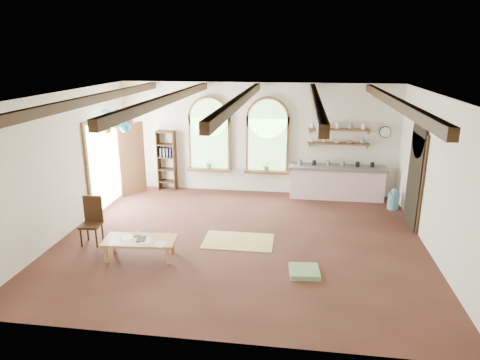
% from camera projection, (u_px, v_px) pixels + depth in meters
% --- Properties ---
extents(floor, '(8.00, 8.00, 0.00)m').
position_uv_depth(floor, '(241.00, 240.00, 9.55)').
color(floor, '#4F2A20').
rests_on(floor, ground).
extents(ceiling_beams, '(6.20, 6.80, 0.18)m').
position_uv_depth(ceiling_beams, '(241.00, 100.00, 8.65)').
color(ceiling_beams, '#31230F').
rests_on(ceiling_beams, ceiling).
extents(window_left, '(1.30, 0.28, 2.20)m').
position_uv_depth(window_left, '(210.00, 137.00, 12.51)').
color(window_left, brown).
rests_on(window_left, floor).
extents(window_right, '(1.30, 0.28, 2.20)m').
position_uv_depth(window_right, '(267.00, 138.00, 12.28)').
color(window_right, brown).
rests_on(window_right, floor).
extents(left_doorway, '(0.10, 1.90, 2.50)m').
position_uv_depth(left_doorway, '(104.00, 164.00, 11.44)').
color(left_doorway, brown).
rests_on(left_doorway, floor).
extents(right_doorway, '(0.10, 1.30, 2.40)m').
position_uv_depth(right_doorway, '(414.00, 181.00, 10.12)').
color(right_doorway, black).
rests_on(right_doorway, floor).
extents(kitchen_counter, '(2.68, 0.62, 0.94)m').
position_uv_depth(kitchen_counter, '(336.00, 182.00, 12.13)').
color(kitchen_counter, '#F4CFD3').
rests_on(kitchen_counter, floor).
extents(wall_shelf_lower, '(1.70, 0.24, 0.04)m').
position_uv_depth(wall_shelf_lower, '(338.00, 144.00, 11.99)').
color(wall_shelf_lower, brown).
rests_on(wall_shelf_lower, wall_back).
extents(wall_shelf_upper, '(1.70, 0.24, 0.04)m').
position_uv_depth(wall_shelf_upper, '(339.00, 129.00, 11.88)').
color(wall_shelf_upper, brown).
rests_on(wall_shelf_upper, wall_back).
extents(wall_clock, '(0.32, 0.04, 0.32)m').
position_uv_depth(wall_clock, '(385.00, 132.00, 11.79)').
color(wall_clock, black).
rests_on(wall_clock, wall_back).
extents(bookshelf, '(0.53, 0.32, 1.80)m').
position_uv_depth(bookshelf, '(167.00, 160.00, 12.79)').
color(bookshelf, '#31230F').
rests_on(bookshelf, floor).
extents(coffee_table, '(1.49, 0.78, 0.41)m').
position_uv_depth(coffee_table, '(140.00, 241.00, 8.62)').
color(coffee_table, tan).
rests_on(coffee_table, floor).
extents(side_chair, '(0.44, 0.44, 1.05)m').
position_uv_depth(side_chair, '(92.00, 230.00, 9.30)').
color(side_chair, '#31230F').
rests_on(side_chair, floor).
extents(floor_mat, '(1.54, 0.96, 0.02)m').
position_uv_depth(floor_mat, '(238.00, 241.00, 9.47)').
color(floor_mat, tan).
rests_on(floor_mat, floor).
extents(floor_cushion, '(0.61, 0.61, 0.10)m').
position_uv_depth(floor_cushion, '(304.00, 271.00, 8.09)').
color(floor_cushion, gray).
rests_on(floor_cushion, floor).
extents(water_jug_a, '(0.30, 0.30, 0.57)m').
position_uv_depth(water_jug_a, '(393.00, 200.00, 11.34)').
color(water_jug_a, '#5189AD').
rests_on(water_jug_a, floor).
extents(water_jug_b, '(0.32, 0.32, 0.63)m').
position_uv_depth(water_jug_b, '(372.00, 190.00, 12.06)').
color(water_jug_b, '#5189AD').
rests_on(water_jug_b, floor).
extents(balloon_cluster, '(0.86, 0.90, 1.16)m').
position_uv_depth(balloon_cluster, '(118.00, 121.00, 10.90)').
color(balloon_cluster, silver).
rests_on(balloon_cluster, floor).
extents(table_book, '(0.25, 0.28, 0.02)m').
position_uv_depth(table_book, '(133.00, 234.00, 8.81)').
color(table_book, olive).
rests_on(table_book, coffee_table).
extents(tablet, '(0.23, 0.29, 0.01)m').
position_uv_depth(tablet, '(141.00, 239.00, 8.60)').
color(tablet, black).
rests_on(tablet, coffee_table).
extents(potted_plant_left, '(0.27, 0.23, 0.30)m').
position_uv_depth(potted_plant_left, '(209.00, 164.00, 12.63)').
color(potted_plant_left, '#598C4C').
rests_on(potted_plant_left, window_left).
extents(potted_plant_right, '(0.27, 0.23, 0.30)m').
position_uv_depth(potted_plant_right, '(267.00, 166.00, 12.41)').
color(potted_plant_right, '#598C4C').
rests_on(potted_plant_right, window_right).
extents(shelf_cup_a, '(0.12, 0.10, 0.10)m').
position_uv_depth(shelf_cup_a, '(311.00, 140.00, 12.07)').
color(shelf_cup_a, white).
rests_on(shelf_cup_a, wall_shelf_lower).
extents(shelf_cup_b, '(0.10, 0.10, 0.09)m').
position_uv_depth(shelf_cup_b, '(324.00, 141.00, 12.03)').
color(shelf_cup_b, beige).
rests_on(shelf_cup_b, wall_shelf_lower).
extents(shelf_bowl_a, '(0.22, 0.22, 0.05)m').
position_uv_depth(shelf_bowl_a, '(337.00, 142.00, 11.99)').
color(shelf_bowl_a, beige).
rests_on(shelf_bowl_a, wall_shelf_lower).
extents(shelf_bowl_b, '(0.20, 0.20, 0.06)m').
position_uv_depth(shelf_bowl_b, '(349.00, 142.00, 11.94)').
color(shelf_bowl_b, '#8C664C').
rests_on(shelf_bowl_b, wall_shelf_lower).
extents(shelf_vase, '(0.18, 0.18, 0.19)m').
position_uv_depth(shelf_vase, '(362.00, 140.00, 11.87)').
color(shelf_vase, slate).
rests_on(shelf_vase, wall_shelf_lower).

